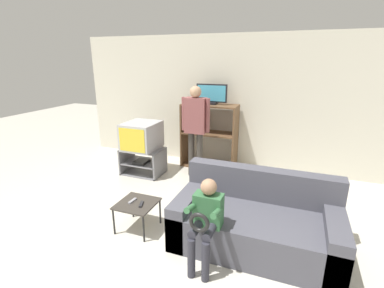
{
  "coord_description": "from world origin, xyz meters",
  "views": [
    {
      "loc": [
        1.37,
        -1.72,
        2.15
      ],
      "look_at": [
        -0.08,
        2.03,
        0.9
      ],
      "focal_mm": 26.0,
      "sensor_mm": 36.0,
      "label": 1
    }
  ],
  "objects_px": {
    "couch": "(256,223)",
    "remote_control_black": "(141,204)",
    "tv_stand": "(143,161)",
    "media_shelf": "(209,135)",
    "television_main": "(142,136)",
    "person_seated_child": "(206,217)",
    "television_flat": "(212,95)",
    "person_standing_adult": "(196,123)",
    "remote_control_white": "(132,201)",
    "snack_table": "(137,206)"
  },
  "relations": [
    {
      "from": "couch",
      "to": "remote_control_black",
      "type": "bearing_deg",
      "value": -169.67
    },
    {
      "from": "tv_stand",
      "to": "remote_control_black",
      "type": "xyz_separation_m",
      "value": [
        0.96,
        -1.66,
        0.14
      ]
    },
    {
      "from": "tv_stand",
      "to": "media_shelf",
      "type": "relative_size",
      "value": 0.6
    },
    {
      "from": "television_main",
      "to": "media_shelf",
      "type": "height_order",
      "value": "media_shelf"
    },
    {
      "from": "television_main",
      "to": "person_seated_child",
      "type": "relative_size",
      "value": 0.7
    },
    {
      "from": "media_shelf",
      "to": "television_flat",
      "type": "height_order",
      "value": "television_flat"
    },
    {
      "from": "person_standing_adult",
      "to": "person_seated_child",
      "type": "distance_m",
      "value": 2.43
    },
    {
      "from": "television_main",
      "to": "person_standing_adult",
      "type": "distance_m",
      "value": 1.06
    },
    {
      "from": "television_main",
      "to": "couch",
      "type": "bearing_deg",
      "value": -30.93
    },
    {
      "from": "tv_stand",
      "to": "remote_control_white",
      "type": "bearing_deg",
      "value": -63.4
    },
    {
      "from": "snack_table",
      "to": "media_shelf",
      "type": "bearing_deg",
      "value": 85.71
    },
    {
      "from": "television_flat",
      "to": "person_standing_adult",
      "type": "xyz_separation_m",
      "value": [
        -0.11,
        -0.59,
        -0.44
      ]
    },
    {
      "from": "remote_control_white",
      "to": "person_seated_child",
      "type": "xyz_separation_m",
      "value": [
        1.1,
        -0.33,
        0.2
      ]
    },
    {
      "from": "snack_table",
      "to": "couch",
      "type": "bearing_deg",
      "value": 8.97
    },
    {
      "from": "television_flat",
      "to": "couch",
      "type": "height_order",
      "value": "television_flat"
    },
    {
      "from": "remote_control_white",
      "to": "couch",
      "type": "bearing_deg",
      "value": 12.51
    },
    {
      "from": "media_shelf",
      "to": "snack_table",
      "type": "height_order",
      "value": "media_shelf"
    },
    {
      "from": "television_main",
      "to": "media_shelf",
      "type": "relative_size",
      "value": 0.53
    },
    {
      "from": "couch",
      "to": "person_standing_adult",
      "type": "height_order",
      "value": "person_standing_adult"
    },
    {
      "from": "television_main",
      "to": "television_flat",
      "type": "bearing_deg",
      "value": 36.58
    },
    {
      "from": "tv_stand",
      "to": "remote_control_black",
      "type": "relative_size",
      "value": 5.33
    },
    {
      "from": "television_flat",
      "to": "snack_table",
      "type": "xyz_separation_m",
      "value": [
        -0.21,
        -2.48,
        -1.13
      ]
    },
    {
      "from": "person_standing_adult",
      "to": "tv_stand",
      "type": "bearing_deg",
      "value": -165.74
    },
    {
      "from": "remote_control_white",
      "to": "television_flat",
      "type": "bearing_deg",
      "value": 87.87
    },
    {
      "from": "television_flat",
      "to": "remote_control_white",
      "type": "relative_size",
      "value": 4.22
    },
    {
      "from": "tv_stand",
      "to": "media_shelf",
      "type": "distance_m",
      "value": 1.4
    },
    {
      "from": "television_main",
      "to": "person_standing_adult",
      "type": "xyz_separation_m",
      "value": [
        1.0,
        0.23,
        0.28
      ]
    },
    {
      "from": "remote_control_white",
      "to": "person_seated_child",
      "type": "bearing_deg",
      "value": -12.26
    },
    {
      "from": "person_seated_child",
      "to": "television_flat",
      "type": "bearing_deg",
      "value": 106.41
    },
    {
      "from": "remote_control_black",
      "to": "media_shelf",
      "type": "bearing_deg",
      "value": 68.27
    },
    {
      "from": "media_shelf",
      "to": "television_flat",
      "type": "bearing_deg",
      "value": 48.27
    },
    {
      "from": "television_main",
      "to": "snack_table",
      "type": "relative_size",
      "value": 1.42
    },
    {
      "from": "television_flat",
      "to": "person_seated_child",
      "type": "distance_m",
      "value": 3.04
    },
    {
      "from": "television_flat",
      "to": "snack_table",
      "type": "height_order",
      "value": "television_flat"
    },
    {
      "from": "tv_stand",
      "to": "person_seated_child",
      "type": "distance_m",
      "value": 2.75
    },
    {
      "from": "tv_stand",
      "to": "person_standing_adult",
      "type": "relative_size",
      "value": 0.45
    },
    {
      "from": "person_seated_child",
      "to": "person_standing_adult",
      "type": "bearing_deg",
      "value": 112.95
    },
    {
      "from": "tv_stand",
      "to": "snack_table",
      "type": "xyz_separation_m",
      "value": [
        0.88,
        -1.63,
        0.09
      ]
    },
    {
      "from": "television_main",
      "to": "remote_control_white",
      "type": "height_order",
      "value": "television_main"
    },
    {
      "from": "remote_control_black",
      "to": "person_seated_child",
      "type": "relative_size",
      "value": 0.15
    },
    {
      "from": "media_shelf",
      "to": "person_seated_child",
      "type": "bearing_deg",
      "value": -72.96
    },
    {
      "from": "remote_control_white",
      "to": "person_standing_adult",
      "type": "xyz_separation_m",
      "value": [
        0.17,
        1.87,
        0.64
      ]
    },
    {
      "from": "television_main",
      "to": "remote_control_black",
      "type": "bearing_deg",
      "value": -59.79
    },
    {
      "from": "tv_stand",
      "to": "television_main",
      "type": "bearing_deg",
      "value": 123.1
    },
    {
      "from": "television_flat",
      "to": "person_seated_child",
      "type": "height_order",
      "value": "television_flat"
    },
    {
      "from": "person_standing_adult",
      "to": "couch",
      "type": "bearing_deg",
      "value": -50.17
    },
    {
      "from": "television_flat",
      "to": "remote_control_white",
      "type": "distance_m",
      "value": 2.71
    },
    {
      "from": "snack_table",
      "to": "person_standing_adult",
      "type": "bearing_deg",
      "value": 86.98
    },
    {
      "from": "television_flat",
      "to": "person_standing_adult",
      "type": "height_order",
      "value": "person_standing_adult"
    },
    {
      "from": "television_flat",
      "to": "person_standing_adult",
      "type": "relative_size",
      "value": 0.36
    }
  ]
}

